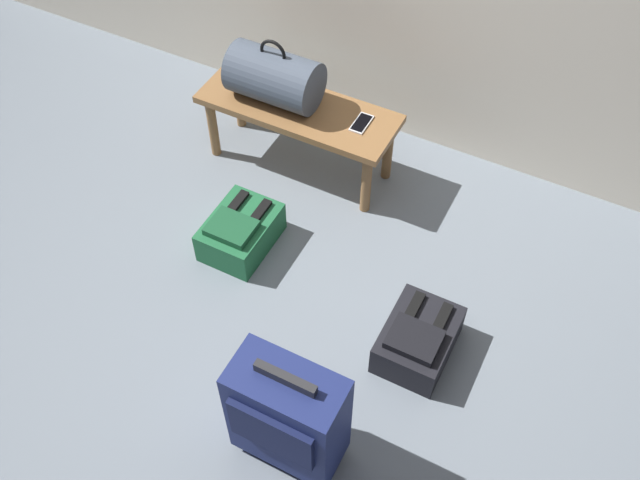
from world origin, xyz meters
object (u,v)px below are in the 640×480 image
(duffel_bag_slate, at_px, (274,77))
(cell_phone, at_px, (361,123))
(backpack_green, at_px, (240,232))
(suitcase_upright_navy, at_px, (288,415))
(backpack_dark, at_px, (418,339))
(bench, at_px, (298,116))

(duffel_bag_slate, relative_size, cell_phone, 3.06)
(duffel_bag_slate, height_order, backpack_green, duffel_bag_slate)
(suitcase_upright_navy, distance_m, backpack_green, 1.09)
(backpack_dark, distance_m, backpack_green, 0.99)
(bench, xyz_separation_m, suitcase_upright_navy, (0.72, -1.41, -0.03))
(cell_phone, bearing_deg, bench, -175.81)
(bench, relative_size, duffel_bag_slate, 2.27)
(duffel_bag_slate, height_order, backpack_dark, duffel_bag_slate)
(duffel_bag_slate, xyz_separation_m, cell_phone, (0.46, 0.02, -0.13))
(bench, distance_m, cell_phone, 0.34)
(cell_phone, relative_size, suitcase_upright_navy, 0.24)
(suitcase_upright_navy, distance_m, backpack_dark, 0.72)
(cell_phone, xyz_separation_m, backpack_dark, (0.65, -0.80, -0.31))
(duffel_bag_slate, relative_size, backpack_green, 1.16)
(bench, relative_size, suitcase_upright_navy, 1.68)
(cell_phone, height_order, suitcase_upright_navy, suitcase_upright_navy)
(cell_phone, bearing_deg, suitcase_upright_navy, -74.88)
(duffel_bag_slate, relative_size, suitcase_upright_navy, 0.74)
(bench, height_order, duffel_bag_slate, duffel_bag_slate)
(backpack_dark, bearing_deg, backpack_green, 170.46)
(suitcase_upright_navy, bearing_deg, cell_phone, 105.12)
(bench, height_order, backpack_dark, bench)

